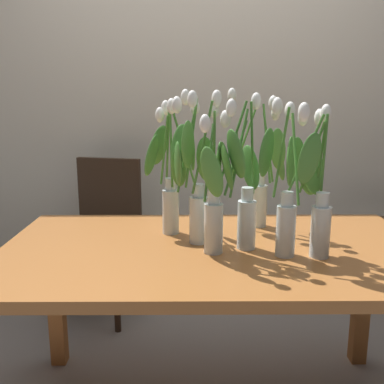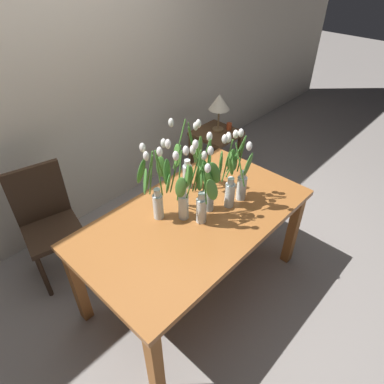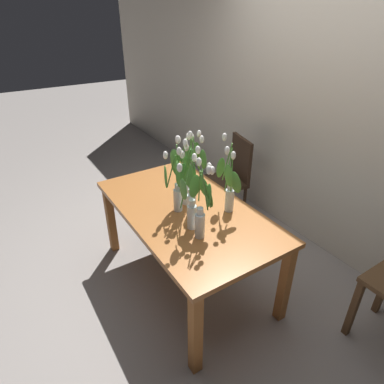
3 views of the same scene
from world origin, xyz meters
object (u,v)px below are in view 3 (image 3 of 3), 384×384
dining_table (186,218)px  tulip_vase_5 (177,185)px  tulip_vase_1 (193,168)px  tulip_vase_6 (189,188)px  tulip_vase_2 (229,187)px  tulip_vase_4 (190,205)px  dining_chair (232,174)px  tulip_vase_0 (202,206)px  tulip_vase_3 (185,182)px

dining_table → tulip_vase_5: bearing=-114.9°
tulip_vase_1 → tulip_vase_6: tulip_vase_6 is taller
tulip_vase_2 → dining_table: bearing=-129.2°
tulip_vase_4 → tulip_vase_2: bearing=95.0°
tulip_vase_1 → dining_chair: 1.00m
tulip_vase_0 → tulip_vase_3: size_ratio=0.92×
tulip_vase_2 → tulip_vase_6: bearing=-113.1°
tulip_vase_1 → tulip_vase_3: bearing=-57.0°
tulip_vase_1 → tulip_vase_5: bearing=-58.7°
tulip_vase_6 → tulip_vase_2: bearing=66.9°
tulip_vase_4 → dining_chair: 1.42m
tulip_vase_3 → dining_chair: 1.12m
tulip_vase_0 → tulip_vase_1: bearing=153.5°
tulip_vase_5 → tulip_vase_6: 0.12m
tulip_vase_1 → tulip_vase_6: size_ratio=0.95×
tulip_vase_1 → tulip_vase_3: tulip_vase_3 is taller
tulip_vase_1 → tulip_vase_4: tulip_vase_4 is taller
tulip_vase_3 → tulip_vase_5: (0.06, -0.10, 0.03)m
tulip_vase_5 → tulip_vase_6: (0.11, 0.03, 0.02)m
tulip_vase_0 → tulip_vase_5: tulip_vase_5 is taller
tulip_vase_2 → dining_chair: 1.16m
tulip_vase_1 → tulip_vase_6: bearing=-38.6°
tulip_vase_0 → tulip_vase_3: (-0.42, 0.12, -0.04)m
tulip_vase_4 → tulip_vase_6: size_ratio=0.96×
tulip_vase_6 → dining_chair: 1.29m
tulip_vase_4 → tulip_vase_6: tulip_vase_6 is taller
tulip_vase_0 → tulip_vase_6: size_ratio=0.93×
tulip_vase_0 → tulip_vase_6: (-0.25, 0.05, 0.01)m
tulip_vase_0 → tulip_vase_2: (-0.13, 0.33, -0.01)m
tulip_vase_2 → tulip_vase_5: tulip_vase_2 is taller
dining_table → tulip_vase_0: bearing=-12.6°
tulip_vase_4 → dining_table: bearing=155.6°
dining_table → tulip_vase_5: tulip_vase_5 is taller
dining_table → dining_chair: (-0.61, 0.96, -0.12)m
tulip_vase_0 → tulip_vase_5: bearing=177.5°
tulip_vase_1 → tulip_vase_4: bearing=-34.9°
tulip_vase_1 → tulip_vase_4: 0.50m
dining_table → tulip_vase_2: size_ratio=2.73×
tulip_vase_6 → tulip_vase_3: bearing=156.7°
dining_table → tulip_vase_1: tulip_vase_1 is taller
tulip_vase_0 → tulip_vase_1: tulip_vase_1 is taller
tulip_vase_1 → dining_table: bearing=-46.1°
dining_table → tulip_vase_3: tulip_vase_3 is taller
tulip_vase_6 → dining_chair: tulip_vase_6 is taller
tulip_vase_5 → dining_chair: size_ratio=0.61×
dining_table → tulip_vase_6: 0.33m
tulip_vase_0 → tulip_vase_4: (-0.10, -0.03, -0.03)m
tulip_vase_4 → tulip_vase_0: bearing=18.3°
tulip_vase_2 → tulip_vase_0: bearing=-68.5°
tulip_vase_0 → tulip_vase_2: bearing=111.5°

